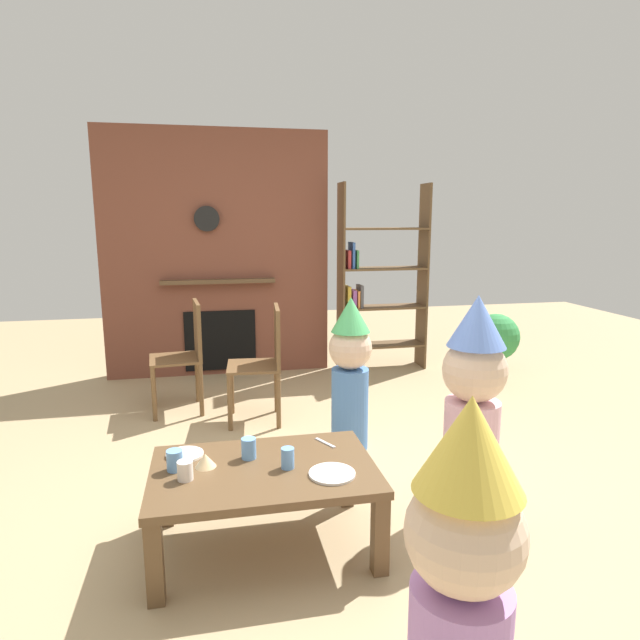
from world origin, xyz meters
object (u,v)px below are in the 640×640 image
paper_cup_near_left (288,458)px  child_with_cone_hat (462,590)px  paper_plate_rear (185,454)px  coffee_table (264,479)px  paper_cup_near_right (185,471)px  paper_cup_far_left (175,460)px  child_in_pink (473,403)px  dining_chair_left (187,349)px  paper_plate_front (332,474)px  bookshelf (376,286)px  potted_plant_tall (496,340)px  dining_chair_middle (265,357)px  child_by_the_chairs (350,370)px  birthday_cake_slice (205,460)px  paper_cup_center (249,448)px

paper_cup_near_left → child_with_cone_hat: bearing=-76.0°
paper_plate_rear → coffee_table: bearing=-29.0°
paper_cup_near_right → paper_cup_far_left: paper_cup_far_left is taller
coffee_table → child_in_pink: (1.09, 0.07, 0.28)m
coffee_table → child_in_pink: child_in_pink is taller
paper_plate_rear → dining_chair_left: (-0.05, 1.81, 0.09)m
paper_plate_front → paper_plate_rear: size_ratio=1.18×
bookshelf → coffee_table: bearing=-116.7°
child_with_cone_hat → potted_plant_tall: bearing=-49.2°
paper_plate_rear → dining_chair_middle: 1.55m
paper_cup_near_left → child_by_the_chairs: (0.58, 1.06, 0.09)m
paper_cup_near_left → child_with_cone_hat: size_ratio=0.09×
child_by_the_chairs → child_in_pink: bearing=56.6°
paper_plate_front → birthday_cake_slice: 0.60m
birthday_cake_slice → child_by_the_chairs: child_by_the_chairs is taller
paper_plate_rear → dining_chair_left: size_ratio=0.20×
paper_cup_far_left → paper_cup_near_right: bearing=-64.3°
bookshelf → dining_chair_middle: bookshelf is taller
paper_cup_far_left → birthday_cake_slice: paper_cup_far_left is taller
paper_cup_center → paper_plate_rear: (-0.31, 0.09, -0.04)m
paper_cup_far_left → dining_chair_middle: 1.70m
birthday_cake_slice → child_by_the_chairs: (0.96, 0.96, 0.11)m
paper_plate_front → child_with_cone_hat: 1.09m
paper_plate_front → dining_chair_middle: size_ratio=0.24×
paper_plate_front → child_in_pink: size_ratio=0.18×
paper_cup_near_right → child_in_pink: child_in_pink is taller
coffee_table → child_in_pink: size_ratio=0.88×
coffee_table → paper_plate_front: (0.30, -0.14, 0.07)m
child_in_pink → dining_chair_middle: bearing=-63.8°
child_by_the_chairs → paper_plate_front: bearing=15.3°
potted_plant_tall → child_by_the_chairs: bearing=-144.2°
bookshelf → birthday_cake_slice: bearing=-121.3°
child_by_the_chairs → potted_plant_tall: size_ratio=1.64×
paper_cup_center → paper_cup_near_right: bearing=-151.2°
dining_chair_left → potted_plant_tall: 2.96m
birthday_cake_slice → bookshelf: bearing=58.7°
paper_plate_front → child_with_cone_hat: bearing=-84.4°
paper_cup_near_left → dining_chair_left: size_ratio=0.11×
bookshelf → paper_cup_center: size_ratio=18.66×
paper_cup_near_right → potted_plant_tall: 3.74m
paper_cup_near_left → child_in_pink: bearing=5.8°
paper_cup_near_left → paper_cup_near_right: 0.47m
child_in_pink → potted_plant_tall: bearing=-125.8°
coffee_table → child_by_the_chairs: size_ratio=1.00×
child_by_the_chairs → potted_plant_tall: bearing=159.7°
paper_plate_rear → paper_plate_front: bearing=-27.3°
paper_plate_front → child_by_the_chairs: 1.24m
birthday_cake_slice → child_with_cone_hat: bearing=-62.1°
child_with_cone_hat → paper_plate_rear: bearing=10.2°
paper_cup_center → birthday_cake_slice: 0.21m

